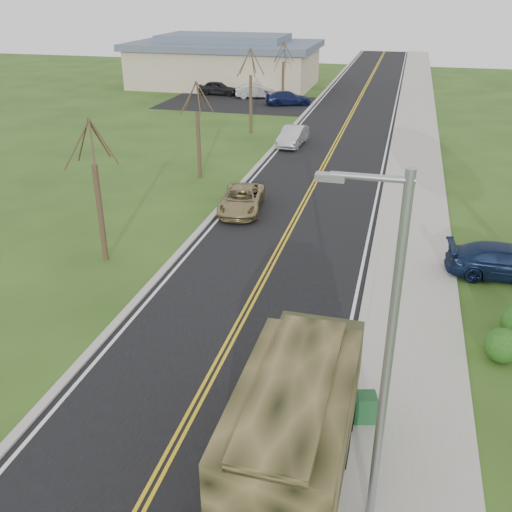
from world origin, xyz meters
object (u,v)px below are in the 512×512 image
(military_truck, at_px, (298,415))
(sedan_silver, at_px, (293,136))
(suv_champagne, at_px, (242,199))
(utility_box_near, at_px, (364,407))
(pickup_navy, at_px, (505,262))

(military_truck, relative_size, sedan_silver, 1.59)
(suv_champagne, relative_size, utility_box_near, 5.55)
(sedan_silver, distance_m, pickup_navy, 22.13)
(pickup_navy, bearing_deg, suv_champagne, 65.75)
(military_truck, height_order, suv_champagne, military_truck)
(sedan_silver, bearing_deg, military_truck, -74.84)
(suv_champagne, relative_size, sedan_silver, 1.06)
(military_truck, height_order, utility_box_near, military_truck)
(military_truck, bearing_deg, sedan_silver, 101.87)
(sedan_silver, relative_size, utility_box_near, 5.25)
(sedan_silver, height_order, utility_box_near, sedan_silver)
(military_truck, height_order, pickup_navy, military_truck)
(military_truck, xyz_separation_m, pickup_navy, (6.13, 12.38, -1.24))
(suv_champagne, height_order, pickup_navy, pickup_navy)
(sedan_silver, distance_m, utility_box_near, 29.40)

